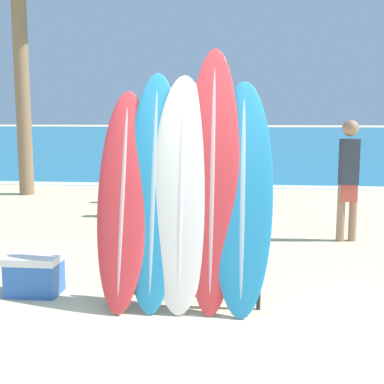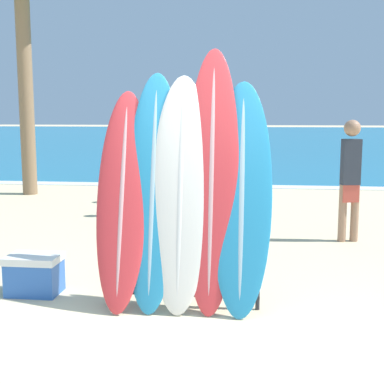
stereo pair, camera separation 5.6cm
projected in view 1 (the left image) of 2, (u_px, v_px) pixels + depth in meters
ground_plane at (190, 338)px, 4.38m from camera, size 160.00×160.00×0.00m
ocean_water at (245, 137)px, 42.25m from camera, size 120.00×60.00×0.01m
surfboard_rack at (183, 254)px, 5.02m from camera, size 1.47×0.04×0.96m
surfboard_slot_0 at (123, 200)px, 4.99m from camera, size 0.49×0.68×2.05m
surfboard_slot_1 at (154, 191)px, 4.97m from camera, size 0.51×0.64×2.21m
surfboard_slot_2 at (181, 193)px, 4.93m from camera, size 0.56×0.61×2.19m
surfboard_slot_3 at (212, 180)px, 4.92m from camera, size 0.50×0.65×2.44m
surfboard_slot_4 at (243, 197)px, 4.89m from camera, size 0.56×0.64×2.13m
person_near_water at (349, 176)px, 7.58m from camera, size 0.29×0.23×1.74m
person_mid_beach at (242, 175)px, 7.84m from camera, size 0.28×0.23×1.68m
person_far_left at (158, 166)px, 9.36m from camera, size 0.28×0.28×1.68m
person_far_right at (157, 158)px, 10.84m from camera, size 0.28×0.23×1.71m
cooler_box at (34, 275)px, 5.42m from camera, size 0.53×0.38×0.40m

